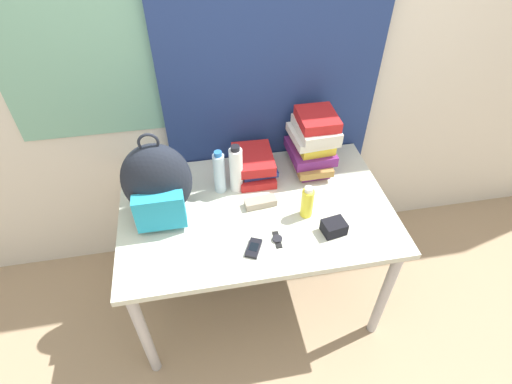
{
  "coord_description": "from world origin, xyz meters",
  "views": [
    {
      "loc": [
        -0.24,
        -0.9,
        2.04
      ],
      "look_at": [
        0.0,
        0.4,
        0.8
      ],
      "focal_mm": 28.0,
      "sensor_mm": 36.0,
      "label": 1
    }
  ],
  "objects_px": {
    "sunscreen_bottle": "(307,202)",
    "camera_pouch": "(334,227)",
    "cell_phone": "(254,248)",
    "sunglasses_case": "(260,202)",
    "water_bottle": "(219,173)",
    "book_stack_left": "(254,164)",
    "book_stack_center": "(313,142)",
    "sports_bottle": "(236,169)",
    "backpack": "(157,184)",
    "wristwatch": "(277,239)"
  },
  "relations": [
    {
      "from": "sunscreen_bottle",
      "to": "camera_pouch",
      "type": "distance_m",
      "value": 0.16
    },
    {
      "from": "sunscreen_bottle",
      "to": "cell_phone",
      "type": "relative_size",
      "value": 1.48
    },
    {
      "from": "sunscreen_bottle",
      "to": "book_stack_center",
      "type": "bearing_deg",
      "value": 70.94
    },
    {
      "from": "book_stack_left",
      "to": "sunglasses_case",
      "type": "height_order",
      "value": "book_stack_left"
    },
    {
      "from": "wristwatch",
      "to": "sports_bottle",
      "type": "bearing_deg",
      "value": 108.96
    },
    {
      "from": "sunscreen_bottle",
      "to": "wristwatch",
      "type": "xyz_separation_m",
      "value": [
        -0.16,
        -0.13,
        -0.07
      ]
    },
    {
      "from": "book_stack_left",
      "to": "camera_pouch",
      "type": "relative_size",
      "value": 2.51
    },
    {
      "from": "sunscreen_bottle",
      "to": "camera_pouch",
      "type": "xyz_separation_m",
      "value": [
        0.09,
        -0.13,
        -0.05
      ]
    },
    {
      "from": "backpack",
      "to": "sports_bottle",
      "type": "xyz_separation_m",
      "value": [
        0.36,
        0.11,
        -0.06
      ]
    },
    {
      "from": "sunglasses_case",
      "to": "sunscreen_bottle",
      "type": "bearing_deg",
      "value": -26.61
    },
    {
      "from": "camera_pouch",
      "to": "book_stack_center",
      "type": "bearing_deg",
      "value": 86.73
    },
    {
      "from": "book_stack_center",
      "to": "sunglasses_case",
      "type": "height_order",
      "value": "book_stack_center"
    },
    {
      "from": "book_stack_center",
      "to": "sports_bottle",
      "type": "xyz_separation_m",
      "value": [
        -0.4,
        -0.1,
        -0.03
      ]
    },
    {
      "from": "backpack",
      "to": "sunglasses_case",
      "type": "relative_size",
      "value": 2.83
    },
    {
      "from": "cell_phone",
      "to": "sunglasses_case",
      "type": "relative_size",
      "value": 0.73
    },
    {
      "from": "water_bottle",
      "to": "sunglasses_case",
      "type": "bearing_deg",
      "value": -39.1
    },
    {
      "from": "sports_bottle",
      "to": "wristwatch",
      "type": "height_order",
      "value": "sports_bottle"
    },
    {
      "from": "backpack",
      "to": "sunscreen_bottle",
      "type": "distance_m",
      "value": 0.67
    },
    {
      "from": "book_stack_center",
      "to": "cell_phone",
      "type": "relative_size",
      "value": 2.82
    },
    {
      "from": "sports_bottle",
      "to": "sunglasses_case",
      "type": "xyz_separation_m",
      "value": [
        0.09,
        -0.14,
        -0.1
      ]
    },
    {
      "from": "sports_bottle",
      "to": "book_stack_left",
      "type": "bearing_deg",
      "value": 42.85
    },
    {
      "from": "cell_phone",
      "to": "wristwatch",
      "type": "distance_m",
      "value": 0.11
    },
    {
      "from": "book_stack_left",
      "to": "book_stack_center",
      "type": "xyz_separation_m",
      "value": [
        0.3,
        0.01,
        0.09
      ]
    },
    {
      "from": "book_stack_center",
      "to": "water_bottle",
      "type": "relative_size",
      "value": 1.35
    },
    {
      "from": "backpack",
      "to": "cell_phone",
      "type": "bearing_deg",
      "value": -37.57
    },
    {
      "from": "backpack",
      "to": "wristwatch",
      "type": "distance_m",
      "value": 0.57
    },
    {
      "from": "cell_phone",
      "to": "sunglasses_case",
      "type": "distance_m",
      "value": 0.27
    },
    {
      "from": "cell_phone",
      "to": "water_bottle",
      "type": "bearing_deg",
      "value": 103.34
    },
    {
      "from": "sunscreen_bottle",
      "to": "book_stack_left",
      "type": "bearing_deg",
      "value": 118.78
    },
    {
      "from": "book_stack_left",
      "to": "book_stack_center",
      "type": "bearing_deg",
      "value": 1.03
    },
    {
      "from": "water_bottle",
      "to": "camera_pouch",
      "type": "relative_size",
      "value": 2.12
    },
    {
      "from": "water_bottle",
      "to": "cell_phone",
      "type": "bearing_deg",
      "value": -76.66
    },
    {
      "from": "water_bottle",
      "to": "wristwatch",
      "type": "height_order",
      "value": "water_bottle"
    },
    {
      "from": "book_stack_left",
      "to": "camera_pouch",
      "type": "xyz_separation_m",
      "value": [
        0.27,
        -0.46,
        -0.03
      ]
    },
    {
      "from": "cell_phone",
      "to": "sports_bottle",
      "type": "bearing_deg",
      "value": 92.06
    },
    {
      "from": "sunscreen_bottle",
      "to": "wristwatch",
      "type": "bearing_deg",
      "value": -142.27
    },
    {
      "from": "backpack",
      "to": "camera_pouch",
      "type": "distance_m",
      "value": 0.79
    },
    {
      "from": "sunscreen_bottle",
      "to": "wristwatch",
      "type": "relative_size",
      "value": 1.74
    },
    {
      "from": "cell_phone",
      "to": "sunscreen_bottle",
      "type": "bearing_deg",
      "value": 30.2
    },
    {
      "from": "book_stack_left",
      "to": "water_bottle",
      "type": "bearing_deg",
      "value": -153.24
    },
    {
      "from": "book_stack_center",
      "to": "sunglasses_case",
      "type": "relative_size",
      "value": 2.05
    },
    {
      "from": "sunglasses_case",
      "to": "book_stack_left",
      "type": "bearing_deg",
      "value": 86.82
    },
    {
      "from": "sunglasses_case",
      "to": "wristwatch",
      "type": "relative_size",
      "value": 1.62
    },
    {
      "from": "water_bottle",
      "to": "sports_bottle",
      "type": "xyz_separation_m",
      "value": [
        0.08,
        -0.0,
        0.01
      ]
    },
    {
      "from": "wristwatch",
      "to": "backpack",
      "type": "bearing_deg",
      "value": 152.2
    },
    {
      "from": "book_stack_left",
      "to": "sunglasses_case",
      "type": "xyz_separation_m",
      "value": [
        -0.01,
        -0.23,
        -0.04
      ]
    },
    {
      "from": "backpack",
      "to": "book_stack_left",
      "type": "xyz_separation_m",
      "value": [
        0.46,
        0.2,
        -0.12
      ]
    },
    {
      "from": "backpack",
      "to": "sunglasses_case",
      "type": "height_order",
      "value": "backpack"
    },
    {
      "from": "backpack",
      "to": "book_stack_center",
      "type": "distance_m",
      "value": 0.79
    },
    {
      "from": "backpack",
      "to": "sunscreen_bottle",
      "type": "xyz_separation_m",
      "value": [
        0.65,
        -0.13,
        -0.1
      ]
    }
  ]
}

